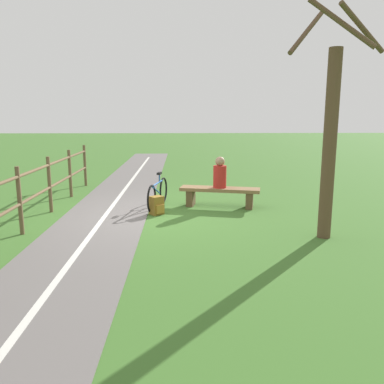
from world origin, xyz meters
name	(u,v)px	position (x,y,z in m)	size (l,w,h in m)	color
ground_plane	(149,215)	(0.00, 0.00, 0.00)	(80.00, 80.00, 0.00)	#3D6B28
paved_path	(45,297)	(0.96, 4.00, 0.01)	(1.84, 36.00, 0.02)	#66605E
path_centre_line	(45,296)	(0.96, 4.00, 0.02)	(0.10, 32.00, 0.00)	silver
bench	(220,193)	(-1.65, -0.77, 0.33)	(1.96, 0.87, 0.47)	brown
person_seated	(220,174)	(-1.64, -0.77, 0.80)	(0.38, 0.38, 0.75)	#B2231E
bicycle	(158,193)	(-0.16, -0.74, 0.34)	(0.40, 1.69, 0.83)	black
backpack	(157,206)	(-0.17, -0.06, 0.20)	(0.35, 0.35, 0.41)	olive
tree_mid_field	(330,133)	(-3.29, 1.72, 1.88)	(1.53, 1.53, 4.05)	brown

